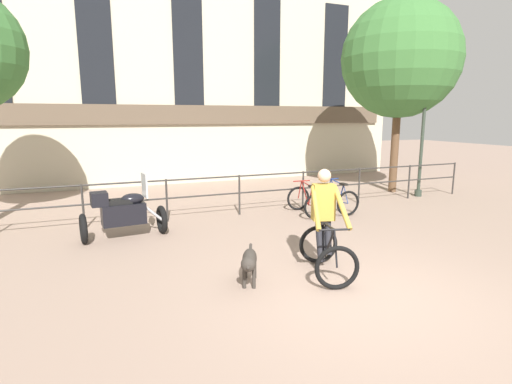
# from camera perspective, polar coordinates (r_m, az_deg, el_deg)

# --- Properties ---
(ground_plane) EXTENTS (60.00, 60.00, 0.00)m
(ground_plane) POSITION_cam_1_polar(r_m,az_deg,el_deg) (6.13, 14.80, -14.11)
(ground_plane) COLOR gray
(canal_railing) EXTENTS (15.05, 0.05, 1.05)m
(canal_railing) POSITION_cam_1_polar(r_m,az_deg,el_deg) (10.36, -2.39, 0.57)
(canal_railing) COLOR #2D2B28
(canal_railing) RESTS_ON ground_plane
(building_facade) EXTENTS (18.00, 0.72, 8.54)m
(building_facade) POSITION_cam_1_polar(r_m,az_deg,el_deg) (15.86, -9.87, 16.81)
(building_facade) COLOR #BCB299
(building_facade) RESTS_ON ground_plane
(cyclist_with_bike) EXTENTS (0.98, 1.31, 1.70)m
(cyclist_with_bike) POSITION_cam_1_polar(r_m,az_deg,el_deg) (6.60, 9.89, -5.02)
(cyclist_with_bike) COLOR black
(cyclist_with_bike) RESTS_ON ground_plane
(dog) EXTENTS (0.51, 0.99, 0.58)m
(dog) POSITION_cam_1_polar(r_m,az_deg,el_deg) (6.10, -0.96, -9.84)
(dog) COLOR #332D28
(dog) RESTS_ON ground_plane
(parked_motorcycle) EXTENTS (1.77, 0.79, 1.35)m
(parked_motorcycle) POSITION_cam_1_polar(r_m,az_deg,el_deg) (8.80, -18.49, -2.79)
(parked_motorcycle) COLOR black
(parked_motorcycle) RESTS_ON ground_plane
(parked_bicycle_near_lamp) EXTENTS (0.72, 1.15, 0.86)m
(parked_bicycle_near_lamp) POSITION_cam_1_polar(r_m,az_deg,el_deg) (10.50, 7.27, -1.31)
(parked_bicycle_near_lamp) COLOR black
(parked_bicycle_near_lamp) RESTS_ON ground_plane
(parked_bicycle_mid_left) EXTENTS (0.68, 1.12, 0.86)m
(parked_bicycle_mid_left) POSITION_cam_1_polar(r_m,az_deg,el_deg) (10.98, 11.50, -0.91)
(parked_bicycle_mid_left) COLOR black
(parked_bicycle_mid_left) RESTS_ON ground_plane
(street_lamp) EXTENTS (0.28, 0.28, 4.71)m
(street_lamp) POSITION_cam_1_polar(r_m,az_deg,el_deg) (13.68, 22.90, 10.33)
(street_lamp) COLOR #2D382D
(street_lamp) RESTS_ON ground_plane
(tree_canalside_right) EXTENTS (3.79, 3.79, 6.27)m
(tree_canalside_right) POSITION_cam_1_polar(r_m,az_deg,el_deg) (14.37, 19.94, 17.43)
(tree_canalside_right) COLOR brown
(tree_canalside_right) RESTS_ON ground_plane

